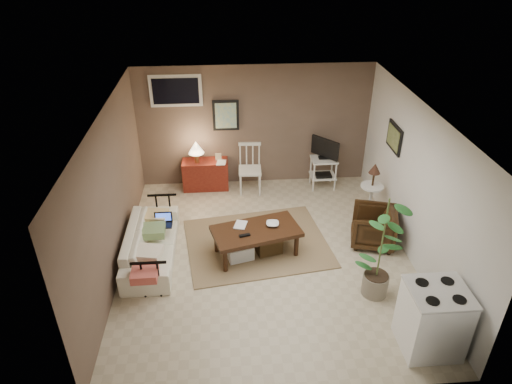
{
  "coord_description": "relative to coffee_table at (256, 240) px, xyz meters",
  "views": [
    {
      "loc": [
        -0.6,
        -5.75,
        4.56
      ],
      "look_at": [
        -0.14,
        0.35,
        0.98
      ],
      "focal_mm": 32.0,
      "sensor_mm": 36.0,
      "label": 1
    }
  ],
  "objects": [
    {
      "name": "book_table",
      "position": [
        -0.31,
        0.15,
        0.32
      ],
      "size": [
        0.18,
        0.07,
        0.24
      ],
      "primitive_type": "imported",
      "rotation": [
        0.0,
        0.0,
        -0.29
      ],
      "color": "#341A0E",
      "rests_on": "coffee_table"
    },
    {
      "name": "bowl",
      "position": [
        0.28,
        0.09,
        0.3
      ],
      "size": [
        0.2,
        0.07,
        0.2
      ],
      "primitive_type": "imported",
      "rotation": [
        0.0,
        0.0,
        -0.1
      ],
      "color": "#341A0E",
      "rests_on": "coffee_table"
    },
    {
      "name": "armchair",
      "position": [
        1.94,
        0.17,
        0.06
      ],
      "size": [
        0.8,
        0.83,
        0.7
      ],
      "primitive_type": "imported",
      "rotation": [
        0.0,
        0.0,
        -1.85
      ],
      "color": "black",
      "rests_on": "floor"
    },
    {
      "name": "sofa",
      "position": [
        -1.63,
        0.05,
        0.08
      ],
      "size": [
        0.54,
        1.85,
        0.72
      ],
      "primitive_type": "imported",
      "rotation": [
        0.0,
        0.0,
        1.57
      ],
      "color": "white",
      "rests_on": "floor"
    },
    {
      "name": "floor",
      "position": [
        0.17,
        -0.06,
        -0.28
      ],
      "size": [
        5.0,
        5.0,
        0.0
      ],
      "primitive_type": "plane",
      "color": "#C1B293",
      "rests_on": "ground"
    },
    {
      "name": "coffee_table",
      "position": [
        0.0,
        0.0,
        0.0
      ],
      "size": [
        1.48,
        1.02,
        0.51
      ],
      "color": "#341A0E",
      "rests_on": "floor"
    },
    {
      "name": "laptop",
      "position": [
        -1.46,
        0.37,
        0.18
      ],
      "size": [
        0.28,
        0.21,
        0.19
      ],
      "color": "black",
      "rests_on": "sofa"
    },
    {
      "name": "red_console",
      "position": [
        -0.84,
        2.23,
        0.07
      ],
      "size": [
        0.89,
        0.4,
        1.03
      ],
      "color": "maroon",
      "rests_on": "floor"
    },
    {
      "name": "sofa_pillows",
      "position": [
        -1.59,
        -0.16,
        0.16
      ],
      "size": [
        0.36,
        1.76,
        0.12
      ],
      "primitive_type": null,
      "color": "#F6E7CC",
      "rests_on": "sofa"
    },
    {
      "name": "art_back",
      "position": [
        -0.38,
        2.42,
        1.17
      ],
      "size": [
        0.5,
        0.03,
        0.6
      ],
      "primitive_type": "cube",
      "color": "black"
    },
    {
      "name": "potted_plant",
      "position": [
        1.63,
        -1.02,
        0.57
      ],
      "size": [
        0.4,
        0.4,
        1.61
      ],
      "color": "gray",
      "rests_on": "floor"
    },
    {
      "name": "spindle_chair",
      "position": [
        0.04,
        2.06,
        0.17
      ],
      "size": [
        0.45,
        0.45,
        0.96
      ],
      "color": "silver",
      "rests_on": "floor"
    },
    {
      "name": "book_console",
      "position": [
        -0.59,
        2.12,
        0.43
      ],
      "size": [
        0.18,
        0.04,
        0.24
      ],
      "primitive_type": "imported",
      "rotation": [
        0.0,
        0.0,
        -0.13
      ],
      "color": "#341A0E",
      "rests_on": "red_console"
    },
    {
      "name": "side_table",
      "position": [
        2.12,
        0.94,
        0.38
      ],
      "size": [
        0.4,
        0.4,
        1.07
      ],
      "color": "silver",
      "rests_on": "floor"
    },
    {
      "name": "art_right",
      "position": [
        2.39,
        0.99,
        1.24
      ],
      "size": [
        0.03,
        0.6,
        0.45
      ],
      "primitive_type": "cube",
      "color": "black"
    },
    {
      "name": "sofa_end_rails",
      "position": [
        -1.53,
        0.05,
        0.03
      ],
      "size": [
        0.5,
        1.85,
        0.62
      ],
      "primitive_type": null,
      "color": "black",
      "rests_on": "floor"
    },
    {
      "name": "window",
      "position": [
        -1.28,
        2.42,
        1.67
      ],
      "size": [
        0.96,
        0.03,
        0.6
      ],
      "primitive_type": "cube",
      "color": "silver"
    },
    {
      "name": "rug",
      "position": [
        0.04,
        0.29,
        -0.27
      ],
      "size": [
        2.5,
        2.12,
        0.02
      ],
      "primitive_type": "cube",
      "rotation": [
        0.0,
        0.0,
        0.14
      ],
      "color": "olive",
      "rests_on": "floor"
    },
    {
      "name": "tv_stand",
      "position": [
        1.5,
        2.08,
        0.27
      ],
      "size": [
        0.49,
        0.5,
        1.05
      ],
      "color": "silver",
      "rests_on": "floor"
    },
    {
      "name": "stove",
      "position": [
        2.0,
        -2.0,
        0.17
      ],
      "size": [
        0.7,
        0.65,
        0.92
      ],
      "color": "white",
      "rests_on": "floor"
    }
  ]
}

